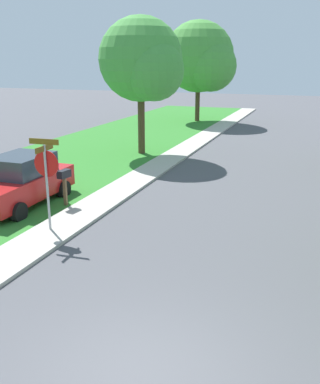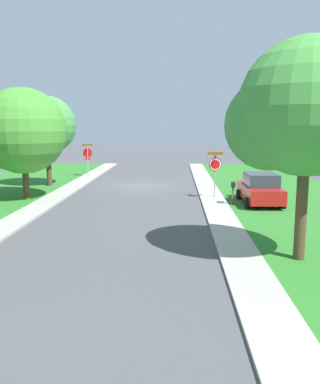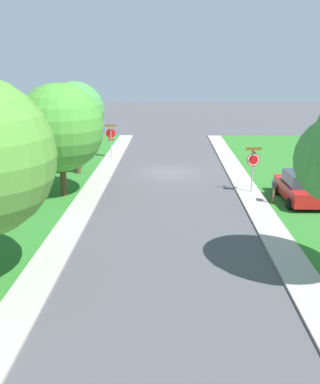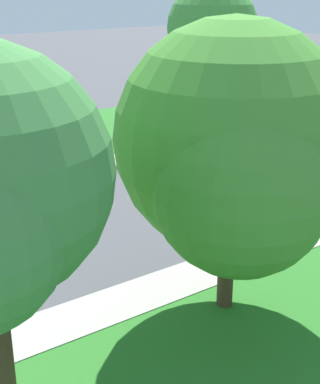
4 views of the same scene
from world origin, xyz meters
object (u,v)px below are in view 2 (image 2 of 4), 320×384
(stop_sign_far_corner, at_px, (215,167))
(mailbox, at_px, (233,188))
(tree_across_left, at_px, (45,127))
(tree_sidewalk_mid, at_px, (297,112))
(car_red_far_down_street, at_px, (260,189))
(tree_across_right, at_px, (20,134))
(stop_sign_near_corner, at_px, (88,155))

(stop_sign_far_corner, relative_size, mailbox, 2.11)
(tree_across_left, bearing_deg, tree_sidewalk_mid, 129.94)
(car_red_far_down_street, relative_size, tree_across_right, 0.67)
(tree_sidewalk_mid, distance_m, mailbox, 9.60)
(stop_sign_far_corner, bearing_deg, tree_sidewalk_mid, 97.46)
(car_red_far_down_street, xyz_separation_m, mailbox, (1.52, 0.38, 0.14))
(stop_sign_near_corner, distance_m, mailbox, 15.70)
(stop_sign_far_corner, bearing_deg, car_red_far_down_street, 143.14)
(mailbox, bearing_deg, car_red_far_down_street, -165.82)
(stop_sign_far_corner, xyz_separation_m, tree_across_left, (11.50, -4.50, 2.30))
(tree_across_left, bearing_deg, mailbox, 151.70)
(tree_across_left, bearing_deg, stop_sign_far_corner, 158.62)
(car_red_far_down_street, xyz_separation_m, tree_sidewalk_mid, (0.87, 9.22, 3.85))
(stop_sign_near_corner, height_order, mailbox, stop_sign_near_corner)
(tree_sidewalk_mid, bearing_deg, tree_across_left, -50.06)
(stop_sign_far_corner, distance_m, mailbox, 2.42)
(car_red_far_down_street, bearing_deg, tree_across_left, -24.29)
(tree_across_right, xyz_separation_m, mailbox, (-12.04, 1.37, -2.83))
(tree_across_right, bearing_deg, stop_sign_far_corner, -176.25)
(car_red_far_down_street, bearing_deg, tree_sidewalk_mid, 84.59)
(stop_sign_near_corner, relative_size, car_red_far_down_street, 0.64)
(stop_sign_far_corner, height_order, tree_sidewalk_mid, tree_sidewalk_mid)
(stop_sign_far_corner, height_order, tree_across_left, tree_across_left)
(tree_across_left, relative_size, tree_sidewalk_mid, 0.91)
(tree_across_left, bearing_deg, stop_sign_near_corner, -110.11)
(stop_sign_near_corner, bearing_deg, mailbox, 131.75)
(stop_sign_near_corner, distance_m, stop_sign_far_corner, 13.59)
(tree_across_right, height_order, tree_sidewalk_mid, tree_sidewalk_mid)
(car_red_far_down_street, relative_size, tree_across_left, 0.68)
(car_red_far_down_street, bearing_deg, stop_sign_near_corner, -43.41)
(stop_sign_far_corner, relative_size, tree_sidewalk_mid, 0.40)
(stop_sign_near_corner, bearing_deg, tree_across_right, 81.14)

